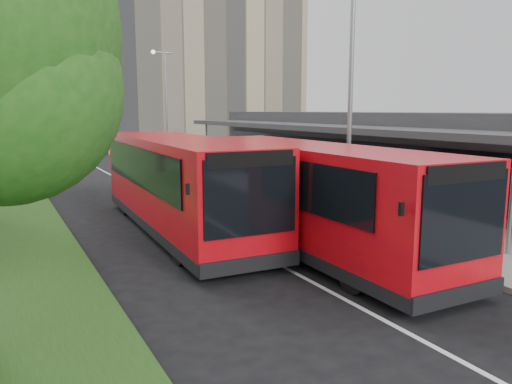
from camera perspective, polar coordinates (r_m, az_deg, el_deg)
ground at (r=13.98m, az=1.69°, el=-7.79°), size 120.00×120.00×0.00m
pavement at (r=34.27m, az=-6.12°, el=2.53°), size 5.00×80.00×0.15m
lane_centre_line at (r=27.72m, az=-13.80°, el=0.55°), size 0.12×70.00×0.01m
kerb_dashes at (r=32.43m, az=-9.89°, el=1.93°), size 0.12×56.00×0.01m
office_block at (r=57.64m, az=-7.07°, el=14.15°), size 22.00×12.00×18.00m
station_building at (r=26.34m, az=13.79°, el=4.56°), size 7.70×26.00×4.00m
lamp_post_near at (r=17.33m, az=10.53°, el=11.18°), size 1.44×0.28×8.00m
lamp_post_far at (r=35.28m, az=-10.37°, el=10.18°), size 1.44×0.28×8.00m
bus_main at (r=14.77m, az=6.16°, el=-0.51°), size 3.00×11.06×3.12m
bus_second at (r=17.06m, az=-8.64°, el=0.89°), size 3.28×11.38×3.20m
litter_bin at (r=25.17m, az=0.59°, el=1.17°), size 0.49×0.49×0.77m
bollard at (r=31.75m, az=-5.80°, el=2.99°), size 0.15×0.15×0.95m
car_near at (r=50.64m, az=-17.68°, el=4.90°), size 2.43×3.63×1.15m
car_far at (r=54.97m, az=-22.38°, el=4.95°), size 1.48×3.53×1.14m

